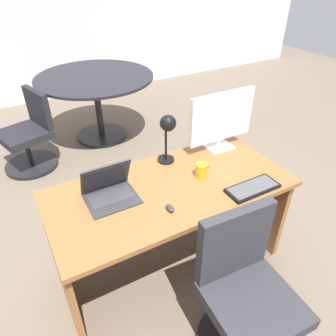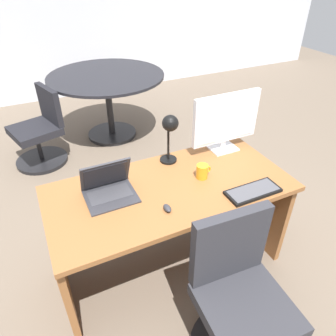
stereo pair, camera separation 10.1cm
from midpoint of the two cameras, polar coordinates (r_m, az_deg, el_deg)
ground at (r=3.58m, az=-9.30°, el=0.54°), size 12.00×12.00×0.00m
back_wall at (r=5.32m, az=-19.46°, el=26.58°), size 10.00×0.10×2.80m
desk at (r=2.18m, az=1.20°, el=-7.40°), size 1.55×0.74×0.74m
monitor at (r=2.32m, az=11.71°, el=8.49°), size 0.53×0.16×0.43m
laptop at (r=1.93m, az=-9.38°, el=-2.93°), size 0.30×0.26×0.23m
keyboard at (r=2.03m, az=16.51°, el=-4.10°), size 0.35×0.15×0.02m
mouse at (r=1.82m, az=1.48°, el=-7.30°), size 0.04×0.07×0.03m
desk_lamp at (r=2.10m, az=1.75°, el=6.99°), size 0.12×0.14×0.36m
coffee_mug at (r=2.07m, az=7.61°, el=-0.60°), size 0.10×0.08×0.10m
office_chair at (r=1.92m, az=14.23°, el=-23.02°), size 0.56×0.56×0.92m
meeting_table at (r=3.95m, az=-10.14°, el=13.68°), size 1.36×1.36×0.80m
meeting_chair_near at (r=3.71m, az=-21.28°, el=5.72°), size 0.59×0.57×0.82m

